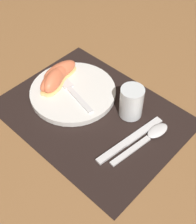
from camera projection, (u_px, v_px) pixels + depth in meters
ground_plane at (92, 114)px, 0.82m from camera, size 3.00×3.00×0.00m
placemat at (92, 114)px, 0.82m from camera, size 0.47×0.35×0.00m
plate at (73, 92)px, 0.86m from camera, size 0.24×0.24×0.02m
juice_glass at (131, 103)px, 0.79m from camera, size 0.06×0.06×0.09m
knife at (129, 141)px, 0.76m from camera, size 0.04×0.21×0.01m
spoon at (151, 136)px, 0.77m from camera, size 0.05×0.19×0.01m
fork at (71, 89)px, 0.86m from camera, size 0.18×0.06×0.00m
citrus_wedge_0 at (60, 72)px, 0.88m from camera, size 0.05×0.12×0.04m
citrus_wedge_1 at (56, 78)px, 0.86m from camera, size 0.07×0.13×0.04m
citrus_wedge_2 at (54, 81)px, 0.85m from camera, size 0.08×0.11×0.05m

